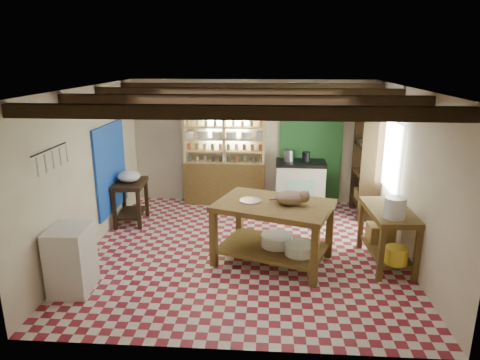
# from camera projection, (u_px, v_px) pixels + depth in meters

# --- Properties ---
(floor) EXTENTS (5.00, 5.00, 0.02)m
(floor) POSITION_uv_depth(u_px,v_px,m) (244.00, 250.00, 7.02)
(floor) COLOR maroon
(floor) RESTS_ON ground
(ceiling) EXTENTS (5.00, 5.00, 0.02)m
(ceiling) POSITION_uv_depth(u_px,v_px,m) (244.00, 88.00, 6.29)
(ceiling) COLOR #49494E
(ceiling) RESTS_ON wall_back
(wall_back) EXTENTS (5.00, 0.04, 2.60)m
(wall_back) POSITION_uv_depth(u_px,v_px,m) (251.00, 142.00, 9.05)
(wall_back) COLOR beige
(wall_back) RESTS_ON floor
(wall_front) EXTENTS (5.00, 0.04, 2.60)m
(wall_front) POSITION_uv_depth(u_px,v_px,m) (229.00, 239.00, 4.26)
(wall_front) COLOR beige
(wall_front) RESTS_ON floor
(wall_left) EXTENTS (0.04, 5.00, 2.60)m
(wall_left) POSITION_uv_depth(u_px,v_px,m) (88.00, 170.00, 6.82)
(wall_left) COLOR beige
(wall_left) RESTS_ON floor
(wall_right) EXTENTS (0.04, 5.00, 2.60)m
(wall_right) POSITION_uv_depth(u_px,v_px,m) (408.00, 176.00, 6.49)
(wall_right) COLOR beige
(wall_right) RESTS_ON floor
(ceiling_beams) EXTENTS (5.00, 3.80, 0.15)m
(ceiling_beams) POSITION_uv_depth(u_px,v_px,m) (244.00, 96.00, 6.32)
(ceiling_beams) COLOR black
(ceiling_beams) RESTS_ON ceiling
(blue_wall_patch) EXTENTS (0.04, 1.40, 1.60)m
(blue_wall_patch) POSITION_uv_depth(u_px,v_px,m) (111.00, 168.00, 7.73)
(blue_wall_patch) COLOR blue
(blue_wall_patch) RESTS_ON wall_left
(green_wall_patch) EXTENTS (1.30, 0.04, 2.30)m
(green_wall_patch) POSITION_uv_depth(u_px,v_px,m) (311.00, 146.00, 8.95)
(green_wall_patch) COLOR #215325
(green_wall_patch) RESTS_ON wall_back
(window_back) EXTENTS (0.90, 0.02, 0.80)m
(window_back) POSITION_uv_depth(u_px,v_px,m) (227.00, 123.00, 8.95)
(window_back) COLOR beige
(window_back) RESTS_ON wall_back
(window_right) EXTENTS (0.02, 1.30, 1.20)m
(window_right) POSITION_uv_depth(u_px,v_px,m) (390.00, 155.00, 7.42)
(window_right) COLOR beige
(window_right) RESTS_ON wall_right
(utensil_rail) EXTENTS (0.06, 0.90, 0.28)m
(utensil_rail) POSITION_uv_depth(u_px,v_px,m) (51.00, 158.00, 5.53)
(utensil_rail) COLOR black
(utensil_rail) RESTS_ON wall_left
(pot_rack) EXTENTS (0.86, 0.12, 0.36)m
(pot_rack) POSITION_uv_depth(u_px,v_px,m) (315.00, 103.00, 8.29)
(pot_rack) COLOR black
(pot_rack) RESTS_ON ceiling
(shelving_unit) EXTENTS (1.70, 0.34, 2.20)m
(shelving_unit) POSITION_uv_depth(u_px,v_px,m) (225.00, 153.00, 8.96)
(shelving_unit) COLOR #D4B57A
(shelving_unit) RESTS_ON floor
(tall_rack) EXTENTS (0.40, 0.86, 2.00)m
(tall_rack) POSITION_uv_depth(u_px,v_px,m) (366.00, 166.00, 8.31)
(tall_rack) COLOR black
(tall_rack) RESTS_ON floor
(work_table) EXTENTS (1.94, 1.60, 0.94)m
(work_table) POSITION_uv_depth(u_px,v_px,m) (273.00, 233.00, 6.49)
(work_table) COLOR brown
(work_table) RESTS_ON floor
(stove) EXTENTS (1.02, 0.70, 0.98)m
(stove) POSITION_uv_depth(u_px,v_px,m) (300.00, 184.00, 8.87)
(stove) COLOR beige
(stove) RESTS_ON floor
(prep_table) EXTENTS (0.61, 0.84, 0.81)m
(prep_table) POSITION_uv_depth(u_px,v_px,m) (131.00, 202.00, 8.05)
(prep_table) COLOR black
(prep_table) RESTS_ON floor
(white_cabinet) EXTENTS (0.53, 0.62, 0.90)m
(white_cabinet) POSITION_uv_depth(u_px,v_px,m) (71.00, 260.00, 5.68)
(white_cabinet) COLOR silver
(white_cabinet) RESTS_ON floor
(right_counter) EXTENTS (0.67, 1.25, 0.87)m
(right_counter) POSITION_uv_depth(u_px,v_px,m) (387.00, 236.00, 6.44)
(right_counter) COLOR brown
(right_counter) RESTS_ON floor
(cat) EXTENTS (0.51, 0.42, 0.21)m
(cat) POSITION_uv_depth(u_px,v_px,m) (291.00, 198.00, 6.28)
(cat) COLOR #987958
(cat) RESTS_ON work_table
(steel_tray) EXTENTS (0.42, 0.42, 0.02)m
(steel_tray) POSITION_uv_depth(u_px,v_px,m) (251.00, 201.00, 6.45)
(steel_tray) COLOR #94939A
(steel_tray) RESTS_ON work_table
(basin_large) EXTENTS (0.63, 0.63, 0.17)m
(basin_large) POSITION_uv_depth(u_px,v_px,m) (277.00, 240.00, 6.56)
(basin_large) COLOR silver
(basin_large) RESTS_ON work_table
(basin_small) EXTENTS (0.56, 0.56, 0.15)m
(basin_small) POSITION_uv_depth(u_px,v_px,m) (299.00, 249.00, 6.27)
(basin_small) COLOR silver
(basin_small) RESTS_ON work_table
(kettle_left) EXTENTS (0.20, 0.20, 0.23)m
(kettle_left) POSITION_uv_depth(u_px,v_px,m) (289.00, 156.00, 8.72)
(kettle_left) COLOR #94939A
(kettle_left) RESTS_ON stove
(kettle_right) EXTENTS (0.16, 0.16, 0.20)m
(kettle_right) POSITION_uv_depth(u_px,v_px,m) (306.00, 157.00, 8.70)
(kettle_right) COLOR black
(kettle_right) RESTS_ON stove
(enamel_bowl) EXTENTS (0.45, 0.45, 0.21)m
(enamel_bowl) POSITION_uv_depth(u_px,v_px,m) (129.00, 176.00, 7.91)
(enamel_bowl) COLOR silver
(enamel_bowl) RESTS_ON prep_table
(white_bucket) EXTENTS (0.31, 0.31, 0.30)m
(white_bucket) POSITION_uv_depth(u_px,v_px,m) (395.00, 208.00, 5.94)
(white_bucket) COLOR silver
(white_bucket) RESTS_ON right_counter
(wicker_basket) EXTENTS (0.41, 0.33, 0.27)m
(wicker_basket) POSITION_uv_depth(u_px,v_px,m) (380.00, 233.00, 6.75)
(wicker_basket) COLOR #9F7840
(wicker_basket) RESTS_ON right_counter
(yellow_tub) EXTENTS (0.33, 0.33, 0.23)m
(yellow_tub) POSITION_uv_depth(u_px,v_px,m) (396.00, 255.00, 6.04)
(yellow_tub) COLOR gold
(yellow_tub) RESTS_ON right_counter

